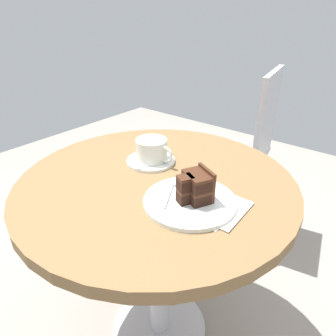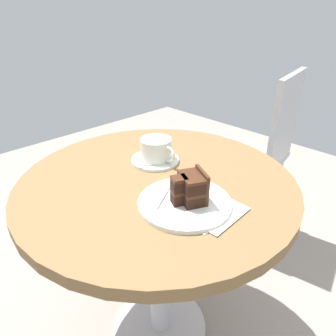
# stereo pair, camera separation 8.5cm
# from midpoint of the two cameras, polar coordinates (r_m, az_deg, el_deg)

# --- Properties ---
(ground_plane) EXTENTS (4.40, 4.40, 0.01)m
(ground_plane) POSITION_cam_midpoint_polar(r_m,az_deg,el_deg) (1.38, -3.63, -28.27)
(ground_plane) COLOR gray
(ground_plane) RESTS_ON ground
(cafe_table) EXTENTS (0.81, 0.81, 0.70)m
(cafe_table) POSITION_cam_midpoint_polar(r_m,az_deg,el_deg) (0.95, -4.70, -7.84)
(cafe_table) COLOR brown
(cafe_table) RESTS_ON ground
(saucer) EXTENTS (0.16, 0.16, 0.01)m
(saucer) POSITION_cam_midpoint_polar(r_m,az_deg,el_deg) (0.98, -5.79, 1.33)
(saucer) COLOR silver
(saucer) RESTS_ON cafe_table
(coffee_cup) EXTENTS (0.14, 0.10, 0.07)m
(coffee_cup) POSITION_cam_midpoint_polar(r_m,az_deg,el_deg) (0.96, -5.60, 3.50)
(coffee_cup) COLOR silver
(coffee_cup) RESTS_ON saucer
(teaspoon) EXTENTS (0.06, 0.09, 0.00)m
(teaspoon) POSITION_cam_midpoint_polar(r_m,az_deg,el_deg) (0.93, -6.38, 0.34)
(teaspoon) COLOR silver
(teaspoon) RESTS_ON saucer
(cake_plate) EXTENTS (0.24, 0.24, 0.01)m
(cake_plate) POSITION_cam_midpoint_polar(r_m,az_deg,el_deg) (0.77, 1.01, -6.45)
(cake_plate) COLOR silver
(cake_plate) RESTS_ON cafe_table
(cake_slice) EXTENTS (0.09, 0.10, 0.08)m
(cake_slice) POSITION_cam_midpoint_polar(r_m,az_deg,el_deg) (0.75, 2.11, -3.67)
(cake_slice) COLOR black
(cake_slice) RESTS_ON cake_plate
(fork) EXTENTS (0.08, 0.14, 0.00)m
(fork) POSITION_cam_midpoint_polar(r_m,az_deg,el_deg) (0.80, -2.53, -4.10)
(fork) COLOR silver
(fork) RESTS_ON cake_plate
(napkin) EXTENTS (0.18, 0.17, 0.00)m
(napkin) POSITION_cam_midpoint_polar(r_m,az_deg,el_deg) (0.77, 5.28, -7.08)
(napkin) COLOR silver
(napkin) RESTS_ON cafe_table
(cafe_chair) EXTENTS (0.44, 0.44, 0.90)m
(cafe_chair) POSITION_cam_midpoint_polar(r_m,az_deg,el_deg) (1.56, 12.88, 4.58)
(cafe_chair) COLOR #BCBCC1
(cafe_chair) RESTS_ON ground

